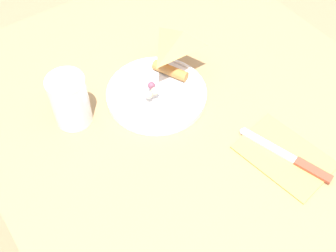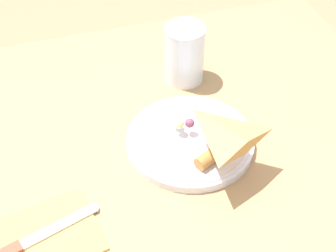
# 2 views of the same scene
# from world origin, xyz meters

# --- Properties ---
(dining_table) EXTENTS (0.98, 0.88, 0.73)m
(dining_table) POSITION_xyz_m (0.00, 0.00, 0.63)
(dining_table) COLOR #A87F51
(dining_table) RESTS_ON ground_plane
(plate_pizza) EXTENTS (0.23, 0.23, 0.05)m
(plate_pizza) POSITION_xyz_m (0.05, 0.04, 0.75)
(plate_pizza) COLOR white
(plate_pizza) RESTS_ON dining_table
(milk_glass) EXTENTS (0.08, 0.08, 0.12)m
(milk_glass) POSITION_xyz_m (0.10, 0.22, 0.79)
(milk_glass) COLOR white
(milk_glass) RESTS_ON dining_table
(napkin_folded) EXTENTS (0.20, 0.16, 0.00)m
(napkin_folded) POSITION_xyz_m (-0.23, -0.08, 0.74)
(napkin_folded) COLOR #E59E4C
(napkin_folded) RESTS_ON dining_table
(butter_knife) EXTENTS (0.20, 0.08, 0.01)m
(butter_knife) POSITION_xyz_m (-0.24, -0.09, 0.74)
(butter_knife) COLOR #99422D
(butter_knife) RESTS_ON napkin_folded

